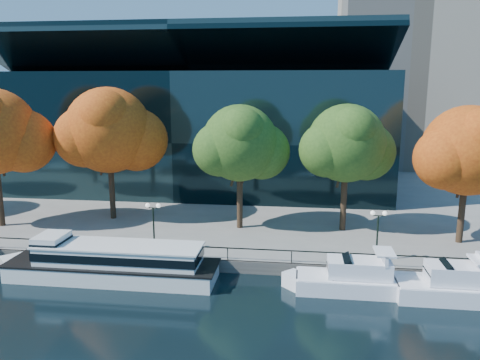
# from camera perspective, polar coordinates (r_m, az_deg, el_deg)

# --- Properties ---
(ground) EXTENTS (160.00, 160.00, 0.00)m
(ground) POSITION_cam_1_polar(r_m,az_deg,el_deg) (35.90, -10.44, -12.48)
(ground) COLOR black
(ground) RESTS_ON ground
(promenade) EXTENTS (90.00, 67.08, 1.00)m
(promenade) POSITION_cam_1_polar(r_m,az_deg,el_deg) (69.73, -1.38, -0.04)
(promenade) COLOR slate
(promenade) RESTS_ON ground
(railing) EXTENTS (88.20, 0.08, 0.99)m
(railing) POSITION_cam_1_polar(r_m,az_deg,el_deg) (38.07, -9.05, -7.87)
(railing) COLOR black
(railing) RESTS_ON promenade
(convention_building) EXTENTS (50.00, 24.57, 21.43)m
(convention_building) POSITION_cam_1_polar(r_m,az_deg,el_deg) (64.84, -5.55, 6.19)
(convention_building) COLOR black
(convention_building) RESTS_ON ground
(tour_boat) EXTENTS (17.51, 3.91, 3.32)m
(tour_boat) POSITION_cam_1_polar(r_m,az_deg,el_deg) (37.28, -15.92, -9.47)
(tour_boat) COLOR silver
(tour_boat) RESTS_ON ground
(cruiser_near) EXTENTS (10.84, 2.79, 3.14)m
(cruiser_near) POSITION_cam_1_polar(r_m,az_deg,el_deg) (34.95, 14.34, -11.60)
(cruiser_near) COLOR white
(cruiser_near) RESTS_ON ground
(cruiser_far) EXTENTS (9.99, 2.77, 3.26)m
(cruiser_far) POSITION_cam_1_polar(r_m,az_deg,el_deg) (35.82, 24.90, -11.67)
(cruiser_far) COLOR white
(cruiser_far) RESTS_ON ground
(tree_2) EXTENTS (10.67, 8.75, 13.32)m
(tree_2) POSITION_cam_1_polar(r_m,az_deg,el_deg) (48.42, -15.54, 5.64)
(tree_2) COLOR black
(tree_2) RESTS_ON promenade
(tree_3) EXTENTS (8.94, 7.33, 11.75)m
(tree_3) POSITION_cam_1_polar(r_m,az_deg,el_deg) (43.54, 0.15, 4.30)
(tree_3) COLOR black
(tree_3) RESTS_ON promenade
(tree_4) EXTENTS (8.97, 7.36, 11.84)m
(tree_4) POSITION_cam_1_polar(r_m,az_deg,el_deg) (43.92, 13.02, 4.17)
(tree_4) COLOR black
(tree_4) RESTS_ON promenade
(tree_5) EXTENTS (9.51, 7.80, 11.87)m
(tree_5) POSITION_cam_1_polar(r_m,az_deg,el_deg) (43.77, 26.21, 3.01)
(tree_5) COLOR black
(tree_5) RESTS_ON promenade
(lamp_1) EXTENTS (1.26, 0.36, 4.03)m
(lamp_1) POSITION_cam_1_polar(r_m,az_deg,el_deg) (38.98, -10.53, -4.31)
(lamp_1) COLOR black
(lamp_1) RESTS_ON promenade
(lamp_2) EXTENTS (1.26, 0.36, 4.03)m
(lamp_2) POSITION_cam_1_polar(r_m,az_deg,el_deg) (37.66, 16.48, -5.17)
(lamp_2) COLOR black
(lamp_2) RESTS_ON promenade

